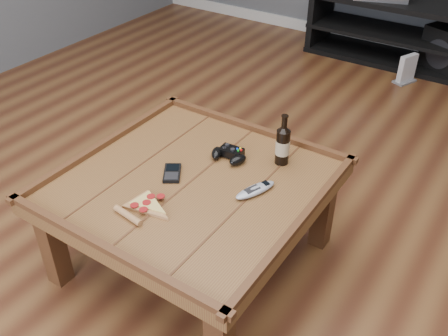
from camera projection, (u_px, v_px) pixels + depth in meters
The scene contains 10 objects.
ground at pixel (196, 259), 2.29m from camera, with size 6.00×6.00×0.00m, color #472414.
baseboard at pixel (401, 46), 4.29m from camera, with size 5.00×0.02×0.10m, color silver.
coffee_table at pixel (192, 192), 2.06m from camera, with size 1.03×1.03×0.48m.
media_console at pixel (397, 32), 4.02m from camera, with size 1.40×0.45×0.50m.
beer_bottle at pixel (283, 144), 2.08m from camera, with size 0.06×0.06×0.23m.
game_controller at pixel (229, 154), 2.14m from camera, with size 0.18×0.12×0.05m.
pizza_slice at pixel (144, 206), 1.88m from camera, with size 0.18×0.26×0.03m.
smartphone at pixel (172, 173), 2.06m from camera, with size 0.12×0.14×0.02m.
remote_control at pixel (255, 190), 1.95m from camera, with size 0.12×0.19×0.03m.
game_console at pixel (407, 70), 3.77m from camera, with size 0.16×0.20×0.22m.
Camera 1 is at (1.01, -1.28, 1.66)m, focal length 40.00 mm.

